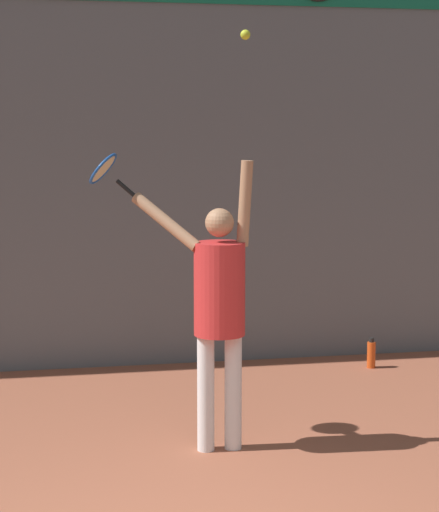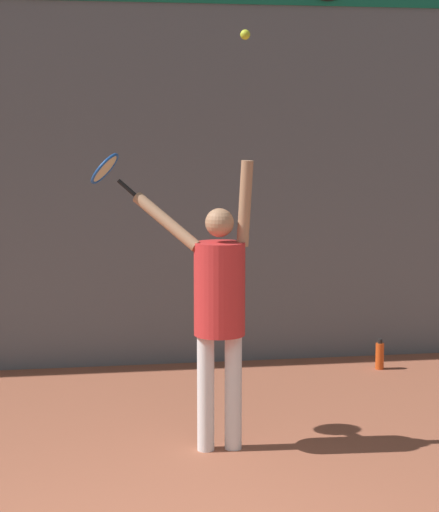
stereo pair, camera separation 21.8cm
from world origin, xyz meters
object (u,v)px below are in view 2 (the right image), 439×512
at_px(tennis_racket, 107,170).
at_px(tennis_ball, 245,35).
at_px(water_bottle, 380,355).
at_px(tennis_player, 219,300).

xyz_separation_m(tennis_racket, tennis_ball, (0.98, -0.50, 0.98)).
distance_m(tennis_racket, water_bottle, 3.82).
bearing_deg(tennis_racket, tennis_ball, -27.16).
relative_size(tennis_player, water_bottle, 7.07).
bearing_deg(water_bottle, tennis_racket, -149.04).
bearing_deg(tennis_ball, tennis_racket, 152.84).
relative_size(tennis_racket, water_bottle, 1.31).
xyz_separation_m(tennis_racket, water_bottle, (2.80, 1.68, -1.97)).
bearing_deg(tennis_player, water_bottle, 46.42).
height_order(tennis_racket, tennis_ball, tennis_ball).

